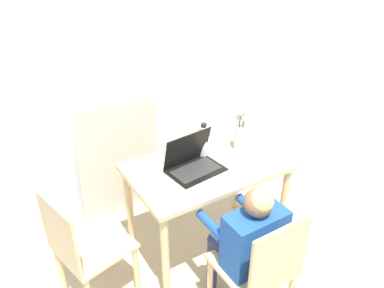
% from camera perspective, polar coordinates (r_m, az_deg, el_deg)
% --- Properties ---
extents(wall_back, '(6.40, 0.05, 2.50)m').
position_cam_1_polar(wall_back, '(2.86, -9.52, 11.95)').
color(wall_back, silver).
rests_on(wall_back, ground_plane).
extents(dining_table, '(1.06, 0.65, 0.74)m').
position_cam_1_polar(dining_table, '(2.57, 2.34, -5.21)').
color(dining_table, '#D6B784').
rests_on(dining_table, ground_plane).
extents(chair_occupied, '(0.40, 0.40, 0.85)m').
position_cam_1_polar(chair_occupied, '(2.24, 10.24, -18.34)').
color(chair_occupied, '#D6B784').
rests_on(chair_occupied, ground_plane).
extents(chair_spare, '(0.48, 0.48, 0.85)m').
position_cam_1_polar(chair_spare, '(2.41, -16.06, -15.17)').
color(chair_spare, '#D6B784').
rests_on(chair_spare, ground_plane).
extents(person_seated, '(0.35, 0.42, 0.96)m').
position_cam_1_polar(person_seated, '(2.19, 8.52, -13.74)').
color(person_seated, '#1E4C9E').
rests_on(person_seated, ground_plane).
extents(laptop, '(0.38, 0.28, 0.24)m').
position_cam_1_polar(laptop, '(2.44, 0.05, -2.68)').
color(laptop, black).
rests_on(laptop, dining_table).
extents(flower_vase, '(0.09, 0.09, 0.32)m').
position_cam_1_polar(flower_vase, '(2.65, 7.40, 1.44)').
color(flower_vase, silver).
rests_on(flower_vase, dining_table).
extents(water_bottle, '(0.07, 0.07, 0.25)m').
position_cam_1_polar(water_bottle, '(2.55, 1.76, 0.47)').
color(water_bottle, silver).
rests_on(water_bottle, dining_table).
extents(cardboard_panel, '(0.62, 0.16, 1.05)m').
position_cam_1_polar(cardboard_panel, '(2.98, -11.10, -2.90)').
color(cardboard_panel, silver).
rests_on(cardboard_panel, ground_plane).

